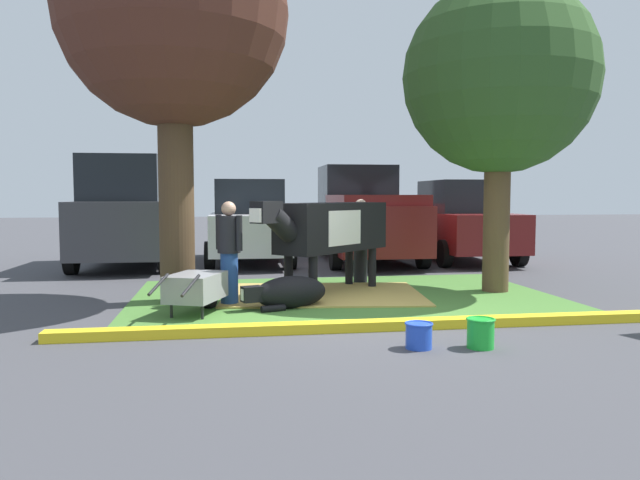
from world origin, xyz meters
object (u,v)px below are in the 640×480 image
cow_holstein (329,228)px  bucket_green (481,333)px  shade_tree_right (499,79)px  calf_lying (289,293)px  sedan_red (249,223)px  wheelbarrow (197,287)px  sedan_silver (460,222)px  suv_dark_grey (130,212)px  bucket_blue (419,335)px  shade_tree_left (173,14)px  person_handler (361,239)px  pickup_truck_maroon (363,217)px  person_visitor_near (229,250)px

cow_holstein → bucket_green: 4.01m
shade_tree_right → calf_lying: (-3.65, -0.99, -3.34)m
sedan_red → calf_lying: bearing=-87.3°
wheelbarrow → sedan_silver: 8.84m
shade_tree_right → bucket_green: (-1.84, -3.58, -3.41)m
suv_dark_grey → sedan_red: 2.81m
sedan_red → sedan_silver: same height
bucket_blue → bucket_green: (0.66, -0.09, 0.02)m
cow_holstein → sedan_red: 5.19m
bucket_green → sedan_red: bearing=103.4°
sedan_red → sedan_silver: size_ratio=1.00×
shade_tree_left → person_handler: bearing=25.2°
person_handler → pickup_truck_maroon: bearing=76.3°
calf_lying → person_handler: size_ratio=0.84×
bucket_green → pickup_truck_maroon: pickup_truck_maroon is taller
suv_dark_grey → sedan_red: (2.78, 0.23, -0.29)m
calf_lying → sedan_red: sedan_red is taller
calf_lying → person_visitor_near: person_visitor_near is taller
person_visitor_near → bucket_blue: (1.99, -2.89, -0.69)m
shade_tree_right → calf_lying: size_ratio=3.92×
bucket_green → calf_lying: bearing=124.9°
cow_holstein → suv_dark_grey: 6.21m
shade_tree_left → sedan_red: (1.33, 5.46, -3.35)m
wheelbarrow → sedan_silver: sedan_silver is taller
shade_tree_left → bucket_green: bearing=-44.6°
shade_tree_right → bucket_blue: 5.50m
person_handler → sedan_red: (-1.89, 3.94, 0.14)m
person_visitor_near → sedan_red: 5.89m
bucket_green → sedan_silver: sedan_silver is taller
shade_tree_left → bucket_green: (3.43, -3.39, -4.17)m
suv_dark_grey → sedan_red: size_ratio=1.05×
shade_tree_right → person_visitor_near: 5.30m
cow_holstein → pickup_truck_maroon: size_ratio=0.46×
suv_dark_grey → calf_lying: bearing=-62.9°
bucket_blue → pickup_truck_maroon: bearing=80.8°
bucket_blue → sedan_red: size_ratio=0.07×
wheelbarrow → sedan_red: 6.63m
shade_tree_right → pickup_truck_maroon: 5.92m
suv_dark_grey → pickup_truck_maroon: bearing=2.4°
person_handler → bucket_blue: 4.89m
suv_dark_grey → sedan_silver: suv_dark_grey is taller
wheelbarrow → bucket_blue: size_ratio=5.17×
cow_holstein → bucket_blue: bearing=-84.7°
calf_lying → pickup_truck_maroon: 6.82m
sedan_silver → person_handler: bearing=-133.4°
suv_dark_grey → shade_tree_left: bearing=-74.5°
cow_holstein → pickup_truck_maroon: (1.76, 5.08, 0.00)m
bucket_blue → suv_dark_grey: (-4.22, 8.53, 1.12)m
person_handler → bucket_green: bearing=-87.6°
shade_tree_right → wheelbarrow: bearing=-165.7°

